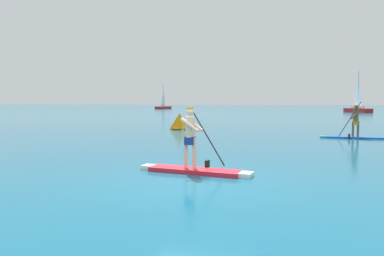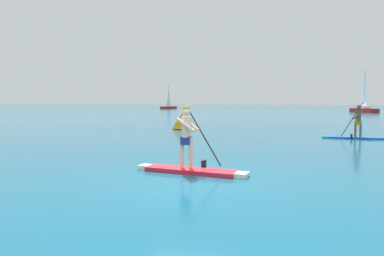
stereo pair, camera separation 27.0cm
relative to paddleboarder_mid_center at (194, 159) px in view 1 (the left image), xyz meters
name	(u,v)px [view 1 (the left image)]	position (x,y,z in m)	size (l,w,h in m)	color
ground	(195,180)	(0.26, -0.93, -0.37)	(440.00, 440.00, 0.00)	#145B7A
paddleboarder_mid_center	(194,159)	(0.00, 0.00, 0.00)	(3.17, 1.00, 1.80)	red
paddleboarder_far_right	(355,130)	(6.19, 10.73, 0.05)	(3.48, 0.83, 1.98)	blue
race_marker_buoy	(180,122)	(-4.38, 14.46, 0.12)	(1.49, 1.49, 1.13)	orange
sailboat_left_horizon	(163,106)	(-27.85, 82.81, 0.34)	(2.95, 6.50, 6.61)	#A51E1E
sailboat_right_horizon	(358,108)	(16.44, 59.36, 0.51)	(3.88, 6.50, 7.38)	#A51E1E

